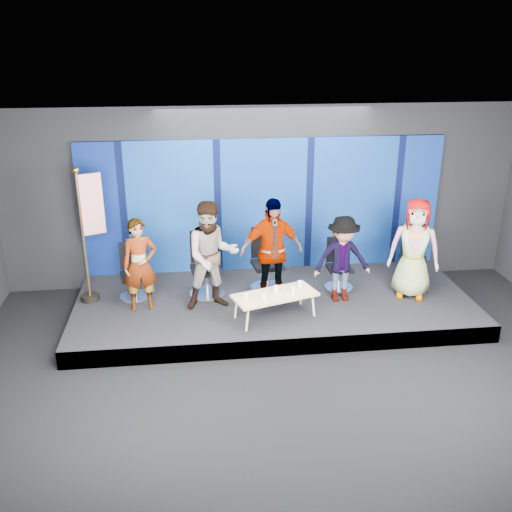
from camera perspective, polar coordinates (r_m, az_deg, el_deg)
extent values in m
plane|color=black|center=(8.26, 4.38, -13.55)|extent=(10.00, 10.00, 0.00)
cube|color=black|center=(11.13, 0.74, 5.90)|extent=(10.00, 0.02, 3.50)
cube|color=black|center=(6.89, 5.21, 11.08)|extent=(10.00, 8.00, 0.02)
cube|color=black|center=(10.31, 1.78, -4.95)|extent=(7.00, 3.00, 0.30)
cube|color=#071353|center=(11.12, 0.77, 5.08)|extent=(7.00, 0.08, 2.60)
cylinder|color=silver|center=(10.44, -11.98, -4.00)|extent=(0.64, 0.64, 0.06)
cylinder|color=silver|center=(10.35, -12.07, -2.93)|extent=(0.07, 0.07, 0.37)
cube|color=black|center=(10.28, -12.15, -1.98)|extent=(0.51, 0.51, 0.07)
cube|color=black|center=(10.37, -12.38, 0.04)|extent=(0.41, 0.11, 0.51)
imported|color=black|center=(9.74, -11.53, -0.89)|extent=(0.64, 0.48, 1.60)
cylinder|color=silver|center=(10.35, -4.87, -3.79)|extent=(0.74, 0.74, 0.07)
cylinder|color=silver|center=(10.24, -4.92, -2.52)|extent=(0.08, 0.08, 0.44)
cube|color=black|center=(10.16, -4.95, -1.40)|extent=(0.59, 0.59, 0.08)
cube|color=black|center=(10.27, -5.27, 1.01)|extent=(0.48, 0.12, 0.60)
imported|color=black|center=(9.59, -4.43, 0.03)|extent=(1.00, 0.83, 1.88)
cylinder|color=silver|center=(10.53, 1.15, -3.25)|extent=(0.73, 0.73, 0.07)
cylinder|color=silver|center=(10.43, 1.16, -2.00)|extent=(0.08, 0.08, 0.44)
cube|color=black|center=(10.34, 1.17, -0.90)|extent=(0.59, 0.59, 0.08)
cube|color=black|center=(10.45, 0.80, 1.46)|extent=(0.48, 0.12, 0.60)
imported|color=black|center=(9.77, 1.54, 0.49)|extent=(1.15, 0.60, 1.88)
cylinder|color=silver|center=(10.68, 8.25, -3.14)|extent=(0.56, 0.56, 0.05)
cylinder|color=silver|center=(10.60, 8.30, -2.12)|extent=(0.06, 0.06, 0.36)
cube|color=black|center=(10.53, 8.35, -1.23)|extent=(0.45, 0.45, 0.06)
cube|color=black|center=(10.61, 8.10, 0.69)|extent=(0.40, 0.06, 0.49)
imported|color=black|center=(9.98, 8.62, -0.31)|extent=(1.02, 0.61, 1.55)
cylinder|color=silver|center=(11.11, 15.13, -2.67)|extent=(0.81, 0.81, 0.06)
cylinder|color=silver|center=(11.02, 15.25, -1.53)|extent=(0.07, 0.07, 0.42)
cube|color=black|center=(10.94, 15.36, -0.52)|extent=(0.65, 0.65, 0.07)
cube|color=black|center=(11.06, 15.55, 1.60)|extent=(0.45, 0.22, 0.57)
imported|color=black|center=(10.38, 15.54, 0.73)|extent=(1.03, 0.86, 1.80)
cube|color=tan|center=(9.40, 1.92, -3.94)|extent=(1.49, 0.98, 0.04)
cylinder|color=tan|center=(9.08, -0.87, -6.39)|extent=(0.04, 0.04, 0.38)
cylinder|color=tan|center=(9.45, -2.00, -5.22)|extent=(0.04, 0.04, 0.38)
cylinder|color=tan|center=(9.58, 5.75, -4.94)|extent=(0.04, 0.04, 0.38)
cylinder|color=tan|center=(9.93, 4.43, -3.90)|extent=(0.04, 0.04, 0.38)
cylinder|color=white|center=(9.22, -0.99, -4.03)|extent=(0.07, 0.07, 0.09)
cylinder|color=white|center=(9.19, 0.83, -4.11)|extent=(0.07, 0.07, 0.09)
cylinder|color=white|center=(9.44, 2.03, -3.32)|extent=(0.09, 0.09, 0.11)
cylinder|color=white|center=(9.46, 3.75, -3.37)|extent=(0.08, 0.08, 0.09)
cylinder|color=white|center=(9.67, 4.42, -2.78)|extent=(0.08, 0.08, 0.10)
cylinder|color=black|center=(10.55, -16.23, -4.01)|extent=(0.32, 0.32, 0.10)
cylinder|color=#BA8C3B|center=(10.13, -16.89, 1.87)|extent=(0.04, 0.04, 2.19)
sphere|color=#BA8C3B|center=(9.83, -17.61, 8.18)|extent=(0.11, 0.11, 0.11)
cube|color=red|center=(10.00, -16.10, 5.01)|extent=(0.37, 0.21, 1.05)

